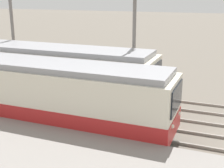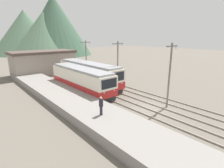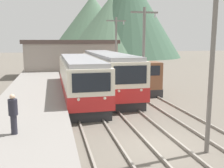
{
  "view_description": "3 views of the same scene",
  "coord_description": "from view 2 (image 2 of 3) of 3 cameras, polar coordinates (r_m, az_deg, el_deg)",
  "views": [
    {
      "loc": [
        -15.01,
        1.81,
        6.67
      ],
      "look_at": [
        1.23,
        8.25,
        1.56
      ],
      "focal_mm": 50.0,
      "sensor_mm": 36.0,
      "label": 1
    },
    {
      "loc": [
        -15.12,
        -11.25,
        7.76
      ],
      "look_at": [
        -0.01,
        6.36,
        1.44
      ],
      "focal_mm": 28.0,
      "sensor_mm": 36.0,
      "label": 2
    },
    {
      "loc": [
        -4.77,
        -10.88,
        4.86
      ],
      "look_at": [
        -0.71,
        6.83,
        1.82
      ],
      "focal_mm": 42.0,
      "sensor_mm": 36.0,
      "label": 3
    }
  ],
  "objects": [
    {
      "name": "catenary_mast_far",
      "position": [
        31.8,
        -8.44,
        8.09
      ],
      "size": [
        2.0,
        0.2,
        7.15
      ],
      "color": "slate",
      "rests_on": "ground"
    },
    {
      "name": "platform_left",
      "position": [
        16.07,
        -2.16,
        -11.77
      ],
      "size": [
        4.5,
        54.0,
        0.93
      ],
      "primitive_type": "cube",
      "color": "gray",
      "rests_on": "ground"
    },
    {
      "name": "catenary_mast_near",
      "position": [
        19.96,
        18.29,
        3.3
      ],
      "size": [
        2.0,
        0.2,
        7.15
      ],
      "color": "slate",
      "rests_on": "ground"
    },
    {
      "name": "person_on_platform",
      "position": [
        15.66,
        -3.6,
        -6.87
      ],
      "size": [
        0.38,
        0.38,
        1.73
      ],
      "color": "#282833",
      "rests_on": "platform_left"
    },
    {
      "name": "track_center",
      "position": [
        20.5,
        12.21,
        -7.16
      ],
      "size": [
        1.54,
        60.0,
        0.14
      ],
      "color": "gray",
      "rests_on": "ground"
    },
    {
      "name": "track_right",
      "position": [
        22.83,
        16.81,
        -5.13
      ],
      "size": [
        1.54,
        60.0,
        0.14
      ],
      "color": "gray",
      "rests_on": "ground"
    },
    {
      "name": "mountain_backdrop",
      "position": [
        83.74,
        -21.75,
        16.09
      ],
      "size": [
        38.57,
        42.53,
        24.56
      ],
      "color": "#3D5B47",
      "rests_on": "ground"
    },
    {
      "name": "shunting_locomotive",
      "position": [
        30.29,
        -2.3,
        2.72
      ],
      "size": [
        2.4,
        5.57,
        3.0
      ],
      "color": "#28282B",
      "rests_on": "ground"
    },
    {
      "name": "track_left",
      "position": [
        18.5,
        6.85,
        -9.44
      ],
      "size": [
        1.54,
        60.0,
        0.14
      ],
      "color": "gray",
      "rests_on": "ground"
    },
    {
      "name": "station_building",
      "position": [
        39.78,
        -21.46,
        6.55
      ],
      "size": [
        12.6,
        6.3,
        4.91
      ],
      "color": "gray",
      "rests_on": "ground"
    },
    {
      "name": "ground_plane",
      "position": [
        20.38,
        11.85,
        -7.49
      ],
      "size": [
        200.0,
        200.0,
        0.0
      ],
      "primitive_type": "plane",
      "color": "#665E54"
    },
    {
      "name": "catenary_mast_mid",
      "position": [
        25.2,
        1.87,
        6.41
      ],
      "size": [
        2.0,
        0.2,
        7.15
      ],
      "color": "slate",
      "rests_on": "ground"
    },
    {
      "name": "commuter_train_left",
      "position": [
        25.58,
        -10.05,
        1.13
      ],
      "size": [
        2.84,
        12.84,
        3.5
      ],
      "color": "#28282B",
      "rests_on": "ground"
    },
    {
      "name": "commuter_train_center",
      "position": [
        28.97,
        -7.74,
        3.07
      ],
      "size": [
        2.84,
        14.47,
        3.72
      ],
      "color": "#28282B",
      "rests_on": "ground"
    }
  ]
}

